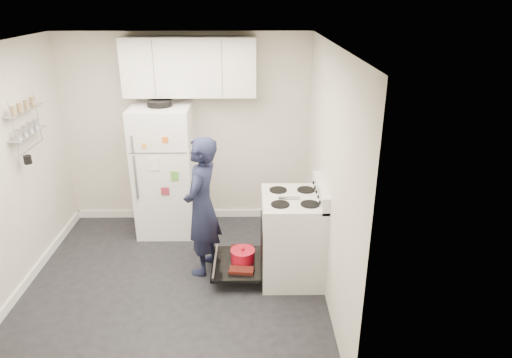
{
  "coord_description": "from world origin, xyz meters",
  "views": [
    {
      "loc": [
        0.83,
        -4.17,
        2.94
      ],
      "look_at": [
        0.89,
        0.42,
        1.05
      ],
      "focal_mm": 32.0,
      "sensor_mm": 36.0,
      "label": 1
    }
  ],
  "objects_px": {
    "electric_range": "(291,238)",
    "open_oven_door": "(239,260)",
    "refrigerator": "(165,170)",
    "person": "(202,207)"
  },
  "relations": [
    {
      "from": "open_oven_door",
      "to": "person",
      "type": "xyz_separation_m",
      "value": [
        -0.4,
        0.12,
        0.6
      ]
    },
    {
      "from": "refrigerator",
      "to": "person",
      "type": "bearing_deg",
      "value": -60.03
    },
    {
      "from": "person",
      "to": "open_oven_door",
      "type": "bearing_deg",
      "value": 88.6
    },
    {
      "from": "open_oven_door",
      "to": "refrigerator",
      "type": "distance_m",
      "value": 1.59
    },
    {
      "from": "open_oven_door",
      "to": "refrigerator",
      "type": "relative_size",
      "value": 0.4
    },
    {
      "from": "electric_range",
      "to": "open_oven_door",
      "type": "relative_size",
      "value": 1.57
    },
    {
      "from": "refrigerator",
      "to": "person",
      "type": "height_order",
      "value": "refrigerator"
    },
    {
      "from": "electric_range",
      "to": "open_oven_door",
      "type": "height_order",
      "value": "electric_range"
    },
    {
      "from": "electric_range",
      "to": "person",
      "type": "relative_size",
      "value": 0.7
    },
    {
      "from": "electric_range",
      "to": "open_oven_door",
      "type": "bearing_deg",
      "value": 178.66
    }
  ]
}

